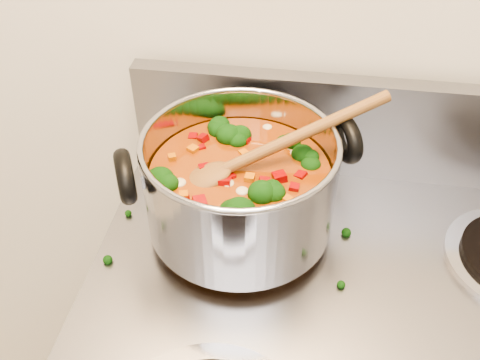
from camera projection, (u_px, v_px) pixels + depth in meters
stockpot at (240, 185)px, 0.69m from camera, size 0.31×0.25×0.15m
wooden_spoon at (253, 156)px, 0.67m from camera, size 0.26×0.15×0.10m
cooktop_crumbs at (260, 200)px, 0.78m from camera, size 0.38×0.24×0.01m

